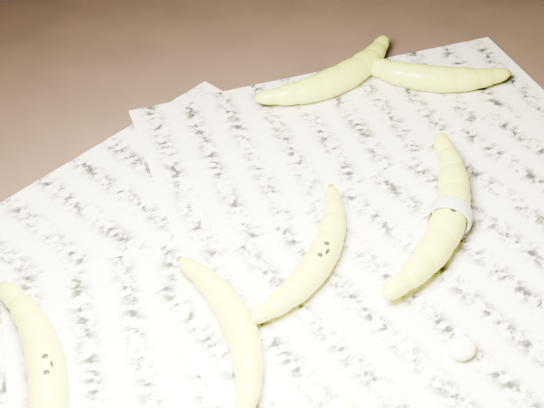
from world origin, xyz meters
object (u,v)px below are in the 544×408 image
banana_left_b (239,324)px  banana_taped (450,214)px  banana_center (321,256)px  banana_left_a (46,374)px  banana_upper_b (430,76)px  banana_upper_a (341,76)px

banana_left_b → banana_taped: banana_taped is taller
banana_center → banana_left_a: bearing=145.2°
banana_left_a → banana_upper_b: same height
banana_upper_a → banana_upper_b: size_ratio=1.13×
banana_upper_a → banana_upper_b: 0.12m
banana_left_b → banana_upper_a: size_ratio=0.85×
banana_taped → banana_upper_b: bearing=16.7°
banana_left_b → banana_upper_a: (0.33, 0.28, 0.00)m
banana_left_b → banana_upper_b: bearing=-50.9°
banana_center → banana_taped: banana_taped is taller
banana_left_b → banana_center: (0.12, 0.03, 0.00)m
banana_left_b → banana_taped: size_ratio=0.73×
banana_left_a → banana_upper_a: banana_upper_a is taller
banana_left_a → banana_taped: size_ratio=0.89×
banana_taped → banana_upper_a: 0.29m
banana_left_a → banana_center: banana_left_a is taller
banana_left_b → banana_taped: 0.27m
banana_left_b → banana_left_a: bearing=88.2°
banana_upper_b → banana_upper_a: bearing=-169.0°
banana_left_a → banana_left_b: bearing=-87.6°
banana_center → banana_upper_b: bearing=-0.8°
banana_left_b → banana_upper_b: (0.43, 0.22, 0.00)m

